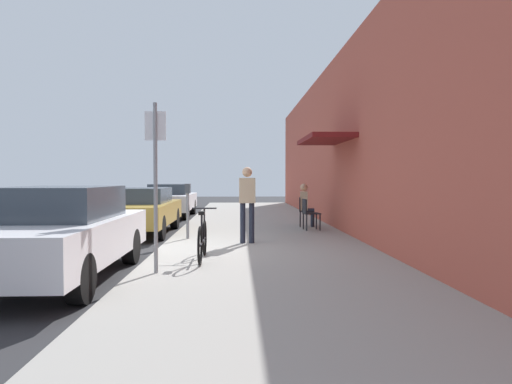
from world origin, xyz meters
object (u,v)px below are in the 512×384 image
at_px(parked_car_0, 59,232).
at_px(parked_car_1, 140,210).
at_px(bicycle_0, 202,240).
at_px(pedestrian_standing, 247,198).
at_px(street_sign, 156,174).
at_px(cafe_chair_1, 304,210).
at_px(parked_car_2, 170,199).
at_px(cafe_chair_0, 309,212).
at_px(seated_patron_1, 306,203).
at_px(parking_meter, 188,207).

bearing_deg(parked_car_0, parked_car_1, 90.00).
relative_size(bicycle_0, pedestrian_standing, 1.01).
xyz_separation_m(parked_car_0, street_sign, (1.50, -0.10, 0.90)).
bearing_deg(cafe_chair_1, parked_car_2, 133.17).
distance_m(parked_car_1, cafe_chair_1, 4.80).
xyz_separation_m(cafe_chair_0, seated_patron_1, (0.06, 0.97, 0.19)).
xyz_separation_m(street_sign, cafe_chair_0, (3.24, 5.72, -1.02)).
relative_size(parked_car_1, street_sign, 1.69).
height_order(parked_car_0, parked_car_1, parked_car_0).
xyz_separation_m(bicycle_0, pedestrian_standing, (0.84, 2.11, 0.64)).
bearing_deg(bicycle_0, parked_car_0, -155.28).
relative_size(cafe_chair_0, cafe_chair_1, 1.00).
bearing_deg(cafe_chair_1, parked_car_1, -171.37).
bearing_deg(pedestrian_standing, seated_patron_1, 62.27).
xyz_separation_m(parked_car_0, seated_patron_1, (4.80, 6.59, 0.07)).
xyz_separation_m(street_sign, cafe_chair_1, (3.25, 6.69, -1.02)).
bearing_deg(parked_car_0, pedestrian_standing, 46.18).
distance_m(parked_car_0, cafe_chair_0, 7.36).
xyz_separation_m(parked_car_1, cafe_chair_1, (4.75, 0.72, -0.06)).
bearing_deg(street_sign, parking_meter, 89.29).
distance_m(parked_car_2, cafe_chair_1, 6.94).
height_order(street_sign, cafe_chair_1, street_sign).
xyz_separation_m(bicycle_0, cafe_chair_1, (2.62, 5.62, 0.14)).
xyz_separation_m(street_sign, pedestrian_standing, (1.47, 3.19, -0.52)).
xyz_separation_m(parking_meter, bicycle_0, (0.58, -2.94, -0.41)).
bearing_deg(seated_patron_1, parked_car_0, -126.10).
bearing_deg(street_sign, seated_patron_1, 63.69).
height_order(parked_car_0, seated_patron_1, parked_car_0).
height_order(parked_car_2, bicycle_0, parked_car_2).
bearing_deg(seated_patron_1, pedestrian_standing, -117.73).
height_order(parked_car_1, street_sign, street_sign).
height_order(street_sign, seated_patron_1, street_sign).
height_order(seated_patron_1, pedestrian_standing, pedestrian_standing).
xyz_separation_m(parked_car_2, pedestrian_standing, (2.97, -8.56, 0.41)).
bearing_deg(pedestrian_standing, cafe_chair_0, 54.91).
distance_m(bicycle_0, cafe_chair_0, 5.33).
relative_size(seated_patron_1, pedestrian_standing, 0.76).
bearing_deg(parked_car_2, parked_car_0, -90.00).
bearing_deg(cafe_chair_0, cafe_chair_1, 89.98).
distance_m(cafe_chair_1, pedestrian_standing, 3.96).
xyz_separation_m(street_sign, bicycle_0, (0.63, 1.08, -1.16)).
height_order(parked_car_0, street_sign, street_sign).
distance_m(parked_car_2, bicycle_0, 10.89).
xyz_separation_m(parked_car_2, cafe_chair_1, (4.75, -5.06, -0.08)).
xyz_separation_m(parked_car_2, cafe_chair_0, (4.74, -6.03, -0.08)).
bearing_deg(parked_car_0, bicycle_0, 24.72).
relative_size(parked_car_2, bicycle_0, 2.57).
distance_m(parking_meter, cafe_chair_0, 3.63).
distance_m(parking_meter, bicycle_0, 3.02).
xyz_separation_m(parked_car_1, pedestrian_standing, (2.97, -2.79, 0.43)).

